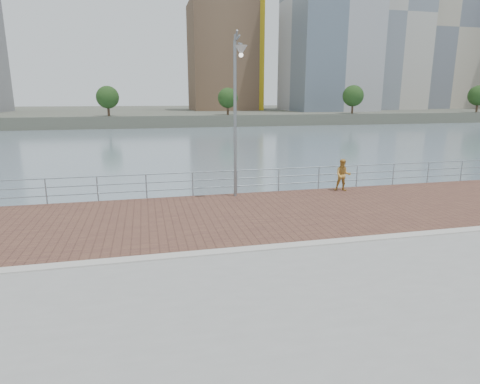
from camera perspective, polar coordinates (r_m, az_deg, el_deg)
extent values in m
plane|color=slate|center=(12.91, 2.13, -16.48)|extent=(400.00, 400.00, 0.00)
cube|color=brown|center=(15.34, -1.38, -3.34)|extent=(40.00, 6.80, 0.02)
cube|color=#B7B5AD|center=(12.03, 2.22, -8.07)|extent=(40.00, 0.40, 0.06)
cube|color=#4C5142|center=(133.41, -12.23, 10.91)|extent=(320.00, 95.00, 2.50)
cylinder|color=#8C9EA8|center=(18.66, -25.87, 0.05)|extent=(0.06, 0.06, 1.10)
cylinder|color=#8C9EA8|center=(18.32, -19.60, 0.40)|extent=(0.06, 0.06, 1.10)
cylinder|color=#8C9EA8|center=(18.19, -13.18, 0.74)|extent=(0.06, 0.06, 1.10)
cylinder|color=#8C9EA8|center=(18.30, -6.75, 1.08)|extent=(0.06, 0.06, 1.10)
cylinder|color=#8C9EA8|center=(18.64, -0.47, 1.40)|extent=(0.06, 0.06, 1.10)
cylinder|color=#8C9EA8|center=(19.19, 5.52, 1.69)|extent=(0.06, 0.06, 1.10)
cylinder|color=#8C9EA8|center=(19.94, 11.12, 1.94)|extent=(0.06, 0.06, 1.10)
cylinder|color=#8C9EA8|center=(20.86, 16.27, 2.16)|extent=(0.06, 0.06, 1.10)
cylinder|color=#8C9EA8|center=(21.94, 20.95, 2.34)|extent=(0.06, 0.06, 1.10)
cylinder|color=#8C9EA8|center=(23.15, 25.17, 2.49)|extent=(0.06, 0.06, 1.10)
cylinder|color=#8C9EA8|center=(24.47, 28.95, 2.61)|extent=(0.06, 0.06, 1.10)
cylinder|color=#8C9EA8|center=(18.34, -3.60, 2.93)|extent=(39.00, 0.05, 0.05)
cylinder|color=#8C9EA8|center=(18.41, -3.59, 1.78)|extent=(39.00, 0.05, 0.05)
cylinder|color=#8C9EA8|center=(18.48, -3.57, 0.68)|extent=(39.00, 0.05, 0.05)
cylinder|color=slate|center=(17.73, -0.71, 9.92)|extent=(0.13, 0.13, 6.70)
cylinder|color=slate|center=(17.31, -0.31, 20.94)|extent=(0.08, 1.12, 0.08)
cone|color=#B2B2AD|center=(16.74, 0.15, 20.43)|extent=(0.49, 0.49, 0.39)
imported|color=gold|center=(19.72, 14.43, 2.34)|extent=(0.90, 0.81, 1.53)
cube|color=gold|center=(121.27, 2.94, 23.42)|extent=(2.00, 2.00, 50.00)
cube|color=brown|center=(123.45, -2.65, 18.60)|extent=(18.00, 18.00, 30.14)
cube|color=#B2ADA3|center=(142.49, 20.26, 22.29)|extent=(20.00, 20.00, 55.53)
cube|color=#ADA38E|center=(160.88, 26.03, 19.77)|extent=(24.00, 22.00, 50.52)
cylinder|color=#473323|center=(88.08, -18.22, 11.37)|extent=(0.50, 0.50, 3.54)
sphere|color=#193814|center=(88.05, -18.32, 12.68)|extent=(4.55, 4.55, 4.55)
cylinder|color=#473323|center=(89.63, -1.75, 11.99)|extent=(0.50, 0.50, 3.39)
sphere|color=#193814|center=(89.61, -1.76, 13.23)|extent=(4.36, 4.36, 4.36)
cylinder|color=#473323|center=(100.07, 15.71, 11.78)|extent=(0.50, 0.50, 3.81)
sphere|color=#193814|center=(100.05, 15.79, 13.03)|extent=(4.90, 4.90, 4.90)
cylinder|color=#473323|center=(120.83, 30.67, 10.66)|extent=(0.50, 0.50, 3.91)
sphere|color=#193814|center=(120.82, 30.80, 11.71)|extent=(5.03, 5.03, 5.03)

